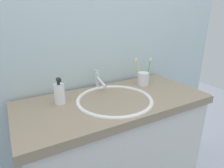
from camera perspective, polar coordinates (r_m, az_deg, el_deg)
The scene contains 8 objects.
tiled_wall_back at distance 1.33m, azimuth -5.92°, elevation 12.80°, with size 2.32×0.04×2.40m, color silver.
vanity_counter at distance 1.40m, azimuth 0.56°, elevation -21.12°, with size 1.12×0.52×0.89m.
sink_basin at distance 1.15m, azimuth 0.73°, elevation -6.19°, with size 0.45×0.45×0.10m.
faucet at distance 1.29m, azimuth -3.94°, elevation 1.08°, with size 0.02×0.16×0.12m.
toothbrush_cup at distance 1.38m, azimuth 9.16°, elevation 1.55°, with size 0.08×0.08×0.09m, color white.
toothbrush_green at distance 1.41m, azimuth 10.71°, elevation 4.40°, with size 0.06×0.03×0.18m.
toothbrush_yellow at distance 1.38m, azimuth 7.65°, elevation 4.39°, with size 0.04×0.05×0.18m.
soap_dispenser at distance 1.11m, azimuth -15.19°, elevation -2.74°, with size 0.06×0.06×0.15m.
Camera 1 is at (-0.53, -0.91, 1.36)m, focal length 31.12 mm.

